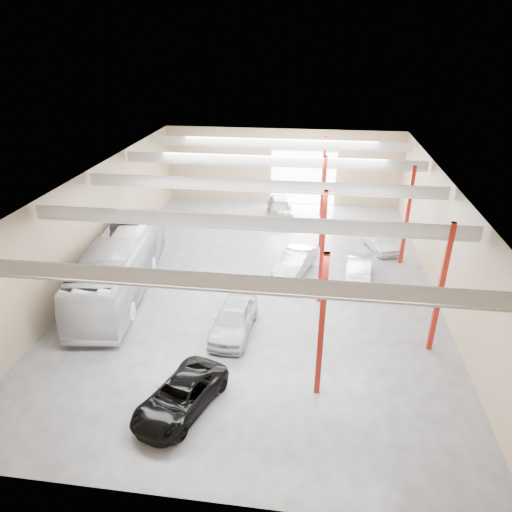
% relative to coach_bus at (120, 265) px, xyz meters
% --- Properties ---
extents(depot_shell, '(22.12, 32.12, 7.06)m').
position_rel_coach_bus_xyz_m(depot_shell, '(8.63, 2.88, 3.19)').
color(depot_shell, '#4B4B51').
rests_on(depot_shell, ground).
extents(coach_bus, '(4.65, 13.07, 3.56)m').
position_rel_coach_bus_xyz_m(coach_bus, '(0.00, 0.00, 0.00)').
color(coach_bus, silver).
rests_on(coach_bus, ground).
extents(black_sedan, '(3.79, 5.41, 1.37)m').
position_rel_coach_bus_xyz_m(black_sedan, '(6.50, -9.44, -1.10)').
color(black_sedan, black).
rests_on(black_sedan, ground).
extents(car_row_a, '(2.27, 5.08, 1.70)m').
position_rel_coach_bus_xyz_m(car_row_a, '(7.75, -3.48, -0.93)').
color(car_row_a, silver).
rests_on(car_row_a, ground).
extents(car_row_b, '(3.00, 4.96, 1.54)m').
position_rel_coach_bus_xyz_m(car_row_b, '(10.65, 3.89, -1.01)').
color(car_row_b, '#B4B4B9').
rests_on(car_row_b, ground).
extents(car_row_c, '(2.89, 5.59, 1.55)m').
position_rel_coach_bus_xyz_m(car_row_c, '(8.67, 14.39, -1.01)').
color(car_row_c, slate).
rests_on(car_row_c, ground).
extents(car_right_near, '(2.04, 4.64, 1.48)m').
position_rel_coach_bus_xyz_m(car_right_near, '(14.82, 3.33, -1.04)').
color(car_right_near, '#B7B7BC').
rests_on(car_right_near, ground).
extents(car_right_far, '(2.87, 4.38, 1.39)m').
position_rel_coach_bus_xyz_m(car_right_far, '(16.71, 8.53, -1.09)').
color(car_right_far, white).
rests_on(car_right_far, ground).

